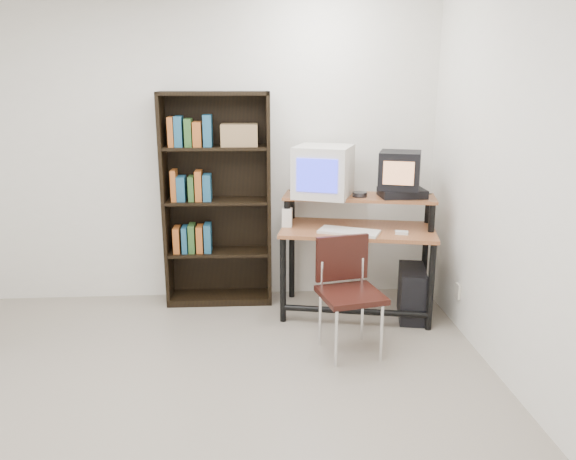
{
  "coord_description": "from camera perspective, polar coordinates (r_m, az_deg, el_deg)",
  "views": [
    {
      "loc": [
        0.37,
        -2.88,
        1.91
      ],
      "look_at": [
        0.65,
        1.1,
        0.84
      ],
      "focal_mm": 35.0,
      "sensor_mm": 36.0,
      "label": 1
    }
  ],
  "objects": [
    {
      "name": "floor",
      "position": [
        3.48,
        -9.95,
        -18.61
      ],
      "size": [
        4.0,
        4.0,
        0.01
      ],
      "primitive_type": "cube",
      "color": "#9F9484",
      "rests_on": "ground"
    },
    {
      "name": "back_wall",
      "position": [
        4.93,
        -8.32,
        7.8
      ],
      "size": [
        4.0,
        0.01,
        2.6
      ],
      "primitive_type": "cube",
      "color": "white",
      "rests_on": "floor"
    },
    {
      "name": "front_wall",
      "position": [
        1.13,
        -23.79,
        -18.98
      ],
      "size": [
        4.0,
        0.01,
        2.6
      ],
      "primitive_type": "cube",
      "color": "white",
      "rests_on": "floor"
    },
    {
      "name": "right_wall",
      "position": [
        3.36,
        25.15,
        3.18
      ],
      "size": [
        0.01,
        4.0,
        2.6
      ],
      "primitive_type": "cube",
      "color": "white",
      "rests_on": "floor"
    },
    {
      "name": "computer_desk",
      "position": [
        4.64,
        7.1,
        -0.26
      ],
      "size": [
        1.34,
        0.86,
        0.98
      ],
      "rotation": [
        0.0,
        0.0,
        -0.21
      ],
      "color": "#9C5A33",
      "rests_on": "floor"
    },
    {
      "name": "crt_monitor",
      "position": [
        4.64,
        3.62,
        5.97
      ],
      "size": [
        0.57,
        0.57,
        0.42
      ],
      "rotation": [
        0.0,
        0.0,
        -0.36
      ],
      "color": "silver",
      "rests_on": "computer_desk"
    },
    {
      "name": "vcr",
      "position": [
        4.67,
        11.51,
        3.65
      ],
      "size": [
        0.37,
        0.27,
        0.08
      ],
      "primitive_type": "cube",
      "rotation": [
        0.0,
        0.0,
        0.03
      ],
      "color": "black",
      "rests_on": "computer_desk"
    },
    {
      "name": "crt_tv",
      "position": [
        4.63,
        11.28,
        5.98
      ],
      "size": [
        0.4,
        0.39,
        0.3
      ],
      "rotation": [
        0.0,
        0.0,
        -0.31
      ],
      "color": "black",
      "rests_on": "vcr"
    },
    {
      "name": "cd_spindle",
      "position": [
        4.62,
        7.29,
        3.53
      ],
      "size": [
        0.14,
        0.14,
        0.05
      ],
      "primitive_type": "cylinder",
      "rotation": [
        0.0,
        0.0,
        -0.23
      ],
      "color": "#26262B",
      "rests_on": "computer_desk"
    },
    {
      "name": "keyboard",
      "position": [
        4.46,
        6.21,
        -0.26
      ],
      "size": [
        0.51,
        0.39,
        0.03
      ],
      "primitive_type": "cube",
      "rotation": [
        0.0,
        0.0,
        -0.43
      ],
      "color": "silver",
      "rests_on": "computer_desk"
    },
    {
      "name": "mousepad",
      "position": [
        4.51,
        11.21,
        -0.5
      ],
      "size": [
        0.27,
        0.25,
        0.01
      ],
      "primitive_type": "cube",
      "rotation": [
        0.0,
        0.0,
        -0.39
      ],
      "color": "black",
      "rests_on": "computer_desk"
    },
    {
      "name": "mouse",
      "position": [
        4.49,
        11.47,
        -0.32
      ],
      "size": [
        0.11,
        0.08,
        0.03
      ],
      "primitive_type": "cube",
      "rotation": [
        0.0,
        0.0,
        -0.26
      ],
      "color": "white",
      "rests_on": "mousepad"
    },
    {
      "name": "desk_speaker",
      "position": [
        4.61,
        -0.08,
        1.21
      ],
      "size": [
        0.09,
        0.09,
        0.17
      ],
      "primitive_type": "cube",
      "rotation": [
        0.0,
        0.0,
        -0.17
      ],
      "color": "silver",
      "rests_on": "computer_desk"
    },
    {
      "name": "pc_tower",
      "position": [
        4.75,
        12.45,
        -6.25
      ],
      "size": [
        0.29,
        0.48,
        0.42
      ],
      "primitive_type": "cube",
      "rotation": [
        0.0,
        0.0,
        -0.2
      ],
      "color": "black",
      "rests_on": "floor"
    },
    {
      "name": "school_chair",
      "position": [
        4.03,
        6.06,
        -5.36
      ],
      "size": [
        0.49,
        0.49,
        0.83
      ],
      "rotation": [
        0.0,
        0.0,
        0.21
      ],
      "color": "black",
      "rests_on": "floor"
    },
    {
      "name": "bookshelf",
      "position": [
        4.84,
        -7.22,
        3.28
      ],
      "size": [
        0.91,
        0.32,
        1.82
      ],
      "rotation": [
        0.0,
        0.0,
        -0.02
      ],
      "color": "black",
      "rests_on": "floor"
    },
    {
      "name": "wall_outlet",
      "position": [
        4.63,
        16.86,
        -5.97
      ],
      "size": [
        0.02,
        0.08,
        0.12
      ],
      "primitive_type": "cube",
      "color": "beige",
      "rests_on": "right_wall"
    }
  ]
}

